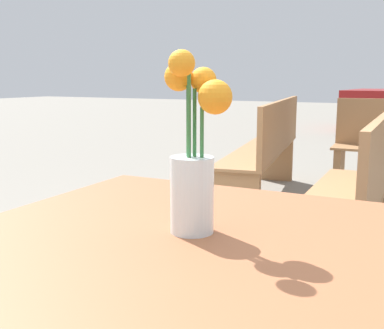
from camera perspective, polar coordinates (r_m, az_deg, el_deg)
table_front at (r=0.94m, az=-2.24°, el=-14.64°), size 0.83×0.86×0.74m
flower_vase at (r=0.88m, az=0.21°, el=-0.04°), size 0.13×0.11×0.33m
bench_near at (r=2.46m, az=19.00°, el=-3.70°), size 0.42×1.48×0.85m
bench_middle at (r=3.99m, az=9.25°, el=2.20°), size 0.69×1.99×0.85m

